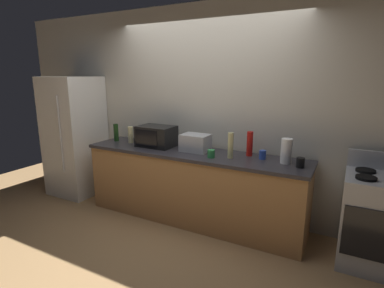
# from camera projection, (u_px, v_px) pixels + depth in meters

# --- Properties ---
(ground_plane) EXTENTS (8.00, 8.00, 0.00)m
(ground_plane) POSITION_uv_depth(u_px,v_px,m) (176.00, 233.00, 3.58)
(ground_plane) COLOR #A87F51
(back_wall) EXTENTS (6.40, 0.10, 2.70)m
(back_wall) POSITION_uv_depth(u_px,v_px,m) (207.00, 112.00, 3.97)
(back_wall) COLOR beige
(back_wall) RESTS_ON ground_plane
(counter_run) EXTENTS (2.84, 0.64, 0.90)m
(counter_run) POSITION_uv_depth(u_px,v_px,m) (192.00, 186.00, 3.82)
(counter_run) COLOR #B27F4C
(counter_run) RESTS_ON ground_plane
(refrigerator) EXTENTS (0.72, 0.73, 1.80)m
(refrigerator) POSITION_uv_depth(u_px,v_px,m) (75.00, 136.00, 4.66)
(refrigerator) COLOR white
(refrigerator) RESTS_ON ground_plane
(stove_range) EXTENTS (0.60, 0.61, 1.08)m
(stove_range) POSITION_uv_depth(u_px,v_px,m) (375.00, 221.00, 2.90)
(stove_range) COLOR #B7BABF
(stove_range) RESTS_ON ground_plane
(microwave) EXTENTS (0.48, 0.35, 0.27)m
(microwave) POSITION_uv_depth(u_px,v_px,m) (156.00, 136.00, 3.99)
(microwave) COLOR black
(microwave) RESTS_ON counter_run
(toaster_oven) EXTENTS (0.34, 0.26, 0.21)m
(toaster_oven) POSITION_uv_depth(u_px,v_px,m) (195.00, 143.00, 3.74)
(toaster_oven) COLOR #B7BABF
(toaster_oven) RESTS_ON counter_run
(paper_towel_roll) EXTENTS (0.12, 0.12, 0.27)m
(paper_towel_roll) POSITION_uv_depth(u_px,v_px,m) (286.00, 151.00, 3.22)
(paper_towel_roll) COLOR white
(paper_towel_roll) RESTS_ON counter_run
(bottle_hot_sauce) EXTENTS (0.07, 0.07, 0.29)m
(bottle_hot_sauce) POSITION_uv_depth(u_px,v_px,m) (250.00, 144.00, 3.51)
(bottle_hot_sauce) COLOR red
(bottle_hot_sauce) RESTS_ON counter_run
(bottle_hand_soap) EXTENTS (0.07, 0.07, 0.23)m
(bottle_hand_soap) POSITION_uv_depth(u_px,v_px,m) (131.00, 135.00, 4.19)
(bottle_hand_soap) COLOR beige
(bottle_hand_soap) RESTS_ON counter_run
(bottle_wine) EXTENTS (0.07, 0.07, 0.25)m
(bottle_wine) POSITION_uv_depth(u_px,v_px,m) (116.00, 132.00, 4.30)
(bottle_wine) COLOR #1E3F19
(bottle_wine) RESTS_ON counter_run
(bottle_vinegar) EXTENTS (0.06, 0.06, 0.29)m
(bottle_vinegar) POSITION_uv_depth(u_px,v_px,m) (231.00, 146.00, 3.42)
(bottle_vinegar) COLOR beige
(bottle_vinegar) RESTS_ON counter_run
(mug_blue) EXTENTS (0.08, 0.08, 0.10)m
(mug_blue) POSITION_uv_depth(u_px,v_px,m) (263.00, 155.00, 3.40)
(mug_blue) COLOR #2D4CB2
(mug_blue) RESTS_ON counter_run
(mug_black) EXTENTS (0.08, 0.08, 0.10)m
(mug_black) POSITION_uv_depth(u_px,v_px,m) (300.00, 163.00, 3.09)
(mug_black) COLOR black
(mug_black) RESTS_ON counter_run
(mug_green) EXTENTS (0.08, 0.08, 0.09)m
(mug_green) POSITION_uv_depth(u_px,v_px,m) (211.00, 154.00, 3.46)
(mug_green) COLOR #2D8C47
(mug_green) RESTS_ON counter_run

